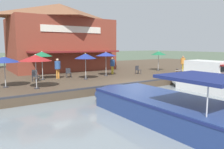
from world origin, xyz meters
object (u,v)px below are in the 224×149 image
at_px(motorboat_fourth_along, 154,103).
at_px(person_mid_patio, 183,62).
at_px(cafe_chair_back_row_seat, 35,74).
at_px(cafe_chair_far_corner_seat, 35,76).
at_px(motorboat_mid_row, 211,80).
at_px(patio_umbrella_by_entrance, 159,53).
at_px(cafe_chair_facing_river, 201,67).
at_px(person_near_entrance, 112,64).
at_px(patio_umbrella_far_corner, 85,56).
at_px(person_at_quay_edge, 58,66).
at_px(waterfront_restaurant, 61,36).
at_px(patio_umbrella_near_quay_edge, 106,54).
at_px(patio_umbrella_back_row, 4,59).
at_px(cafe_chair_beside_entrance, 68,72).
at_px(mooring_post, 177,73).
at_px(patio_umbrella_mid_patio_right, 42,54).
at_px(cafe_chair_under_first_umbrella, 138,69).
at_px(patio_umbrella_mid_patio_left, 35,58).

bearing_deg(motorboat_fourth_along, person_mid_patio, 123.27).
relative_size(cafe_chair_back_row_seat, cafe_chair_far_corner_seat, 1.00).
bearing_deg(motorboat_mid_row, patio_umbrella_by_entrance, 157.81).
relative_size(cafe_chair_back_row_seat, person_mid_patio, 0.47).
xyz_separation_m(cafe_chair_facing_river, person_near_entrance, (-3.78, -9.62, 0.61)).
bearing_deg(motorboat_mid_row, cafe_chair_facing_river, 128.46).
xyz_separation_m(patio_umbrella_far_corner, person_at_quay_edge, (-1.70, -1.92, -0.89)).
bearing_deg(waterfront_restaurant, patio_umbrella_near_quay_edge, 9.64).
height_order(cafe_chair_facing_river, motorboat_fourth_along, motorboat_fourth_along).
relative_size(patio_umbrella_back_row, cafe_chair_back_row_seat, 2.59).
height_order(patio_umbrella_far_corner, cafe_chair_back_row_seat, patio_umbrella_far_corner).
xyz_separation_m(waterfront_restaurant, cafe_chair_beside_entrance, (7.19, -2.05, -3.57)).
relative_size(cafe_chair_back_row_seat, mooring_post, 1.06).
xyz_separation_m(patio_umbrella_mid_patio_right, patio_umbrella_by_entrance, (0.45, 13.47, -0.15)).
distance_m(patio_umbrella_far_corner, mooring_post, 8.54).
bearing_deg(cafe_chair_facing_river, motorboat_mid_row, -51.54).
height_order(patio_umbrella_far_corner, patio_umbrella_by_entrance, patio_umbrella_by_entrance).
height_order(patio_umbrella_near_quay_edge, cafe_chair_facing_river, patio_umbrella_near_quay_edge).
relative_size(patio_umbrella_by_entrance, cafe_chair_back_row_seat, 2.73).
relative_size(cafe_chair_beside_entrance, person_at_quay_edge, 0.47).
bearing_deg(person_mid_patio, cafe_chair_beside_entrance, -103.44).
xyz_separation_m(patio_umbrella_by_entrance, motorboat_fourth_along, (10.67, -11.18, -1.98)).
relative_size(cafe_chair_under_first_umbrella, motorboat_fourth_along, 0.09).
bearing_deg(person_at_quay_edge, patio_umbrella_mid_patio_left, -37.69).
bearing_deg(patio_umbrella_back_row, patio_umbrella_mid_patio_left, 45.78).
bearing_deg(patio_umbrella_near_quay_edge, person_near_entrance, 122.15).
xyz_separation_m(patio_umbrella_mid_patio_right, patio_umbrella_near_quay_edge, (0.95, 5.86, -0.10)).
bearing_deg(person_near_entrance, waterfront_restaurant, -160.11).
distance_m(cafe_chair_under_first_umbrella, person_near_entrance, 2.71).
height_order(person_at_quay_edge, motorboat_mid_row, person_at_quay_edge).
bearing_deg(motorboat_fourth_along, person_at_quay_edge, -175.01).
distance_m(patio_umbrella_near_quay_edge, cafe_chair_far_corner_seat, 6.83).
bearing_deg(patio_umbrella_near_quay_edge, motorboat_fourth_along, -19.33).
xyz_separation_m(patio_umbrella_far_corner, patio_umbrella_back_row, (0.30, -6.44, -0.06)).
height_order(cafe_chair_far_corner_seat, mooring_post, cafe_chair_far_corner_seat).
bearing_deg(cafe_chair_under_first_umbrella, patio_umbrella_back_row, -87.45).
height_order(patio_umbrella_near_quay_edge, patio_umbrella_back_row, patio_umbrella_near_quay_edge).
bearing_deg(patio_umbrella_back_row, motorboat_fourth_along, 31.23).
bearing_deg(person_mid_patio, person_at_quay_edge, -101.60).
bearing_deg(motorboat_fourth_along, patio_umbrella_far_corner, 174.18).
bearing_deg(cafe_chair_under_first_umbrella, waterfront_restaurant, -150.73).
distance_m(cafe_chair_under_first_umbrella, mooring_post, 4.22).
bearing_deg(cafe_chair_beside_entrance, motorboat_fourth_along, -0.62).
relative_size(patio_umbrella_by_entrance, patio_umbrella_near_quay_edge, 0.99).
bearing_deg(cafe_chair_facing_river, cafe_chair_far_corner_seat, -100.82).
xyz_separation_m(patio_umbrella_far_corner, cafe_chair_beside_entrance, (-1.90, -0.83, -1.55)).
bearing_deg(patio_umbrella_back_row, patio_umbrella_near_quay_edge, 97.10).
height_order(waterfront_restaurant, patio_umbrella_by_entrance, waterfront_restaurant).
bearing_deg(cafe_chair_back_row_seat, cafe_chair_facing_river, 75.75).
xyz_separation_m(waterfront_restaurant, person_near_entrance, (7.45, 2.69, -2.96)).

